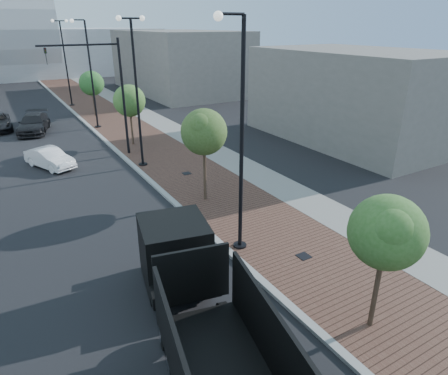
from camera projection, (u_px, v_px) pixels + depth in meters
sidewalk at (111, 112)px, 41.69m from camera, size 7.00×140.00×0.12m
concrete_strip at (136, 110)px, 42.95m from camera, size 2.40×140.00×0.13m
curb at (78, 116)px, 40.05m from camera, size 0.30×140.00×0.14m
dump_truck at (201, 320)px, 10.71m from camera, size 4.78×13.48×3.05m
white_sedan at (50, 158)px, 25.62m from camera, size 2.88×4.16×1.30m
dark_car_far at (34, 123)px, 34.01m from camera, size 3.50×5.75×1.56m
pedestrian at (206, 132)px, 30.63m from camera, size 0.70×0.48×1.84m
streetlight_1 at (239, 151)px, 14.81m from camera, size 1.44×0.56×9.21m
streetlight_2 at (137, 93)px, 24.20m from camera, size 1.72×0.56×9.28m
streetlight_3 at (91, 80)px, 33.85m from camera, size 1.44×0.56×9.21m
streetlight_4 at (66, 63)px, 43.24m from camera, size 1.72×0.56×9.28m
traffic_mast at (109, 86)px, 26.09m from camera, size 5.09×0.20×8.00m
tree_0 at (387, 232)px, 10.98m from camera, size 2.24×2.17×4.49m
tree_1 at (205, 132)px, 19.55m from camera, size 2.40×2.35×4.99m
tree_2 at (130, 101)px, 29.20m from camera, size 2.43×2.39×4.69m
tree_3 at (92, 83)px, 38.77m from camera, size 2.45×2.42×4.56m
convention_center at (11, 40)px, 72.51m from camera, size 50.00×30.00×50.00m
commercial_block_ne at (178, 61)px, 53.95m from camera, size 12.00×22.00×8.00m
commercial_block_e at (355, 95)px, 31.28m from camera, size 10.00×16.00×7.00m
utility_cover_1 at (304, 256)px, 15.76m from camera, size 0.50×0.50×0.02m
utility_cover_2 at (187, 173)px, 24.48m from camera, size 0.50×0.50×0.02m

